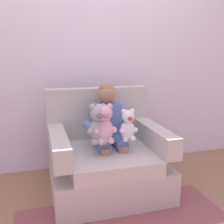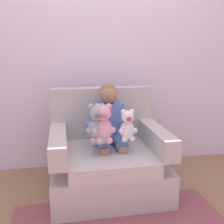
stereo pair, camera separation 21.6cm
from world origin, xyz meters
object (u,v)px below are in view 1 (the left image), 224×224
seated_child (108,124)px  plush_white (128,126)px  plush_pink (104,125)px  armchair (106,159)px  plush_grey (98,125)px

seated_child → plush_white: bearing=-65.4°
seated_child → plush_pink: size_ratio=2.45×
armchair → plush_grey: size_ratio=3.01×
seated_child → armchair: bearing=-147.3°
armchair → plush_pink: 0.43m
plush_white → plush_grey: bearing=-171.5°
plush_white → seated_child: bearing=130.1°
plush_pink → plush_grey: bearing=170.3°
seated_child → plush_white: (0.12, -0.20, 0.03)m
armchair → plush_pink: size_ratio=3.03×
plush_white → plush_pink: bearing=-169.4°
armchair → plush_white: size_ratio=3.65×
armchair → plush_white: armchair is taller
plush_pink → plush_grey: plush_grey is taller
plush_white → plush_grey: 0.26m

